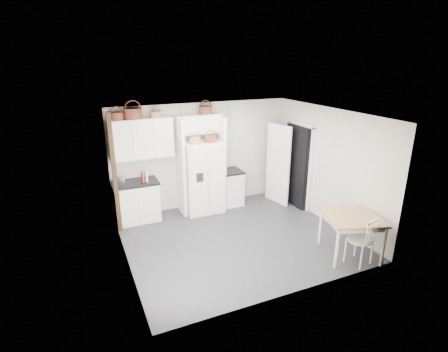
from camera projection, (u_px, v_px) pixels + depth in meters
name	position (u px, v px, depth m)	size (l,w,h in m)	color
floor	(237.00, 238.00, 7.38)	(4.50, 4.50, 0.00)	#313133
ceiling	(238.00, 115.00, 6.54)	(4.50, 4.50, 0.00)	white
wall_back	(202.00, 155.00, 8.69)	(4.50, 4.50, 0.00)	beige
wall_left	(122.00, 197.00, 6.10)	(4.00, 4.00, 0.00)	beige
wall_right	(328.00, 166.00, 7.82)	(4.00, 4.00, 0.00)	beige
refrigerator	(203.00, 177.00, 8.43)	(0.90, 0.73, 1.75)	white
base_cab_left	(136.00, 202.00, 8.04)	(0.98, 0.62, 0.91)	silver
base_cab_right	(231.00, 188.00, 8.96)	(0.49, 0.59, 0.87)	silver
dining_table	(350.00, 235.00, 6.64)	(0.98, 0.98, 0.82)	olive
windsor_chair	(360.00, 239.00, 6.33)	(0.48, 0.44, 0.99)	silver
counter_left	(135.00, 183.00, 7.88)	(1.03, 0.66, 0.04)	black
counter_right	(231.00, 171.00, 8.81)	(0.53, 0.63, 0.04)	black
toaster	(120.00, 180.00, 7.73)	(0.23, 0.13, 0.16)	silver
cookbook_red	(143.00, 177.00, 7.83)	(0.03, 0.15, 0.22)	red
cookbook_cream	(146.00, 176.00, 7.86)	(0.04, 0.16, 0.24)	#F9E6C1
basket_upper_a	(117.00, 116.00, 7.42)	(0.28, 0.28, 0.16)	#592013
basket_upper_b	(133.00, 114.00, 7.54)	(0.39, 0.39, 0.23)	#592013
basket_upper_c	(156.00, 114.00, 7.74)	(0.24, 0.24, 0.14)	brown
basket_bridge_b	(205.00, 110.00, 8.19)	(0.32, 0.32, 0.18)	#592013
basket_fridge_a	(195.00, 140.00, 7.96)	(0.26, 0.26, 0.14)	brown
basket_fridge_b	(211.00, 139.00, 8.11)	(0.29, 0.29, 0.15)	#592013
upper_cabinet	(141.00, 139.00, 7.78)	(1.40, 0.34, 0.90)	silver
bridge_cabinet	(198.00, 124.00, 8.22)	(1.12, 0.34, 0.45)	silver
fridge_panel_left	(181.00, 168.00, 8.23)	(0.08, 0.60, 2.30)	silver
fridge_panel_right	(220.00, 163.00, 8.62)	(0.08, 0.60, 2.30)	silver
trim_post	(115.00, 174.00, 7.29)	(0.09, 0.09, 2.60)	black
doorway_void	(297.00, 166.00, 8.74)	(0.18, 0.85, 2.05)	black
door_slab	(278.00, 164.00, 8.89)	(0.80, 0.04, 2.05)	white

